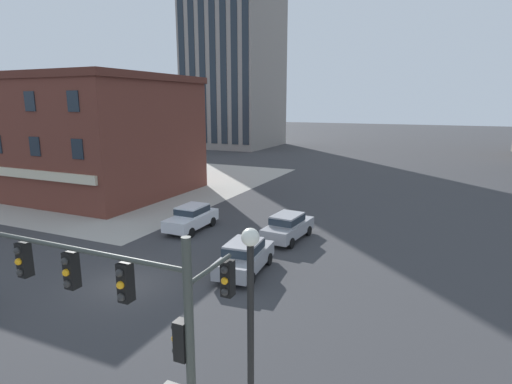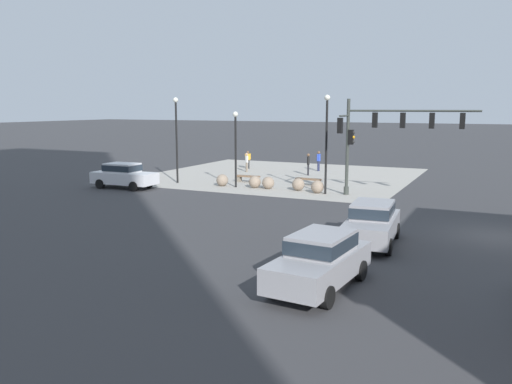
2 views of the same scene
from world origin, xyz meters
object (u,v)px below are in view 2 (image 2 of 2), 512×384
pedestrian_with_bag (247,161)px  street_lamp_corner_far (176,131)px  bollard_sphere_curb_b (298,184)px  bollard_sphere_curb_a (317,187)px  traffic_signal_main (380,132)px  bench_mid_block (248,178)px  bollard_sphere_curb_e (222,180)px  bollard_sphere_curb_d (255,182)px  pedestrian_walking_east (308,163)px  bollard_sphere_curb_c (268,183)px  pedestrian_near_bench (248,159)px  street_lamp_mid_sidewalk (236,140)px  street_lamp_corner_near (327,133)px  car_main_northbound_near (124,175)px  bench_near_signal (308,181)px  car_main_northbound_far (320,258)px  pedestrian_at_curb (319,160)px  car_cross_eastbound (372,222)px

pedestrian_with_bag → street_lamp_corner_far: bearing=78.9°
bollard_sphere_curb_b → pedestrian_with_bag: size_ratio=0.51×
bollard_sphere_curb_a → pedestrian_with_bag: size_ratio=0.51×
traffic_signal_main → street_lamp_corner_far: 14.32m
bollard_sphere_curb_b → bench_mid_block: size_ratio=0.45×
street_lamp_corner_far → bench_mid_block: bearing=-150.6°
bollard_sphere_curb_e → bollard_sphere_curb_a: bearing=179.4°
bollard_sphere_curb_d → pedestrian_walking_east: pedestrian_walking_east is taller
bollard_sphere_curb_c → pedestrian_near_bench: 11.67m
street_lamp_mid_sidewalk → bollard_sphere_curb_a: bearing=-179.9°
bollard_sphere_curb_c → pedestrian_walking_east: size_ratio=0.47×
street_lamp_corner_near → car_main_northbound_near: bearing=15.2°
bollard_sphere_curb_a → street_lamp_corner_near: size_ratio=0.13×
bollard_sphere_curb_a → bench_near_signal: (1.65, -2.93, -0.08)m
bollard_sphere_curb_a → pedestrian_walking_east: bearing=-66.3°
bollard_sphere_curb_d → pedestrian_walking_east: (-0.98, -7.79, 0.60)m
traffic_signal_main → bollard_sphere_curb_c: (7.31, -0.19, -3.50)m
car_main_northbound_near → bollard_sphere_curb_a: bearing=-163.8°
bench_mid_block → bench_near_signal: bearing=-174.1°
bollard_sphere_curb_a → pedestrian_walking_east: (3.54, -8.07, 0.60)m
pedestrian_with_bag → bollard_sphere_curb_d: bearing=120.1°
street_lamp_corner_near → car_main_northbound_near: (12.97, 3.53, -2.87)m
traffic_signal_main → bollard_sphere_curb_d: size_ratio=9.36×
traffic_signal_main → car_main_northbound_far: size_ratio=1.69×
bollard_sphere_curb_b → bollard_sphere_curb_d: same height
pedestrian_at_curb → street_lamp_corner_near: 12.32m
bollard_sphere_curb_c → bollard_sphere_curb_e: (3.38, 0.22, 0.00)m
pedestrian_at_curb → car_main_northbound_far: size_ratio=0.38×
pedestrian_with_bag → car_cross_eastbound: 24.16m
pedestrian_walking_east → pedestrian_with_bag: (5.43, 0.10, -0.10)m
bollard_sphere_curb_b → bollard_sphere_curb_e: size_ratio=1.00×
street_lamp_corner_far → car_main_northbound_far: 23.59m
pedestrian_walking_east → car_main_northbound_far: size_ratio=0.38×
bollard_sphere_curb_b → bench_near_signal: size_ratio=0.45×
car_cross_eastbound → bollard_sphere_curb_d: bearing=-46.8°
pedestrian_at_curb → street_lamp_mid_sidewalk: bearing=79.3°
bench_mid_block → pedestrian_walking_east: size_ratio=1.04×
bollard_sphere_curb_c → street_lamp_corner_far: (7.01, 0.30, 3.34)m
bollard_sphere_curb_b → bollard_sphere_curb_e: 5.46m
pedestrian_walking_east → street_lamp_corner_far: size_ratio=0.29×
traffic_signal_main → street_lamp_corner_far: bearing=0.4°
traffic_signal_main → pedestrian_with_bag: size_ratio=4.79×
bollard_sphere_curb_d → pedestrian_with_bag: (4.45, -7.69, 0.50)m
bench_near_signal → traffic_signal_main: bearing=152.4°
bollard_sphere_curb_a → car_cross_eastbound: size_ratio=0.18×
bollard_sphere_curb_c → pedestrian_near_bench: size_ratio=0.52×
car_main_northbound_far → car_cross_eastbound: same height
traffic_signal_main → pedestrian_at_curb: 13.65m
bollard_sphere_curb_d → bench_near_signal: size_ratio=0.45×
pedestrian_at_curb → street_lamp_corner_far: (6.83, 11.14, 2.77)m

